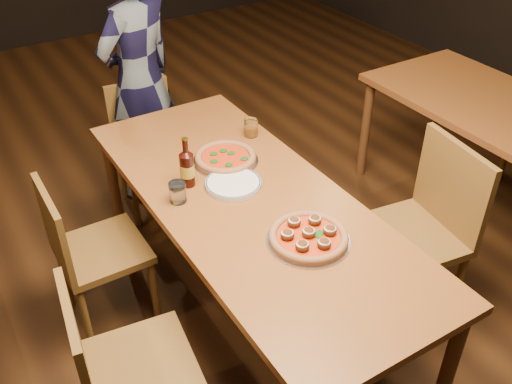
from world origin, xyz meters
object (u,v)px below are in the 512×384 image
table_main (250,212)px  chair_main_sw (102,249)px  chair_main_e (407,236)px  plate_stack (233,184)px  beer_bottle (187,169)px  diner (140,80)px  pizza_margherita (225,158)px  pizza_meatball (308,236)px  chair_end (150,149)px  amber_glass (251,128)px  chair_main_nw (139,366)px  water_glass (178,192)px

table_main → chair_main_sw: 0.76m
chair_main_e → plate_stack: size_ratio=3.87×
table_main → plate_stack: (-0.01, 0.13, 0.08)m
chair_main_e → beer_bottle: size_ratio=4.13×
diner → pizza_margherita: bearing=67.9°
diner → plate_stack: bearing=64.1°
pizza_meatball → beer_bottle: 0.66m
pizza_meatball → diner: size_ratio=0.21×
pizza_margherita → diner: bearing=91.8°
diner → chair_end: bearing=50.1°
chair_main_sw → amber_glass: (0.89, 0.09, 0.36)m
amber_glass → beer_bottle: bearing=-153.7°
table_main → chair_main_nw: size_ratio=2.25×
chair_main_sw → pizza_margherita: 0.74m
chair_main_e → chair_end: (-0.69, 1.51, -0.08)m
chair_main_nw → diner: 1.87m
water_glass → diner: size_ratio=0.06×
chair_main_sw → chair_main_e: bearing=-120.4°
beer_bottle → amber_glass: bearing=26.3°
water_glass → plate_stack: bearing=-6.0°
chair_main_e → water_glass: 1.11m
plate_stack → amber_glass: bearing=48.8°
pizza_meatball → water_glass: bearing=122.1°
pizza_margherita → plate_stack: (-0.07, -0.20, -0.01)m
chair_main_nw → chair_end: bearing=-17.0°
table_main → water_glass: bearing=150.5°
chair_main_e → chair_main_nw: bearing=-82.1°
chair_main_sw → pizza_meatball: 1.06m
chair_main_sw → chair_end: chair_main_sw is taller
chair_main_e → amber_glass: bearing=-148.1°
water_glass → amber_glass: size_ratio=1.04×
chair_end → pizza_margherita: 0.91m
pizza_margherita → plate_stack: pizza_margherita is taller
pizza_meatball → amber_glass: (0.25, 0.85, 0.02)m
plate_stack → beer_bottle: size_ratio=1.07×
chair_main_nw → diner: diner is taller
chair_main_nw → pizza_meatball: bearing=-84.4°
chair_main_sw → chair_main_e: (1.26, -0.75, 0.06)m
chair_main_sw → chair_end: bearing=-36.7°
chair_main_e → pizza_meatball: 0.68m
diner → amber_glass: bearing=83.7°
chair_end → pizza_meatball: bearing=-80.6°
pizza_meatball → chair_end: bearing=92.6°
table_main → chair_end: bearing=90.9°
chair_main_e → plate_stack: chair_main_e is taller
chair_main_sw → pizza_margherita: bearing=-95.7°
table_main → chair_end: size_ratio=2.40×
chair_main_sw → pizza_meatball: bearing=-139.7°
pizza_meatball → amber_glass: size_ratio=3.74×
water_glass → amber_glass: water_glass is taller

